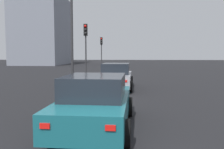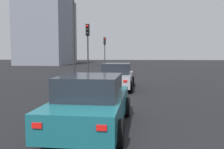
% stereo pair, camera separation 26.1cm
% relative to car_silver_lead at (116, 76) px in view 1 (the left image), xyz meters
% --- Properties ---
extents(car_silver_lead, '(4.44, 2.05, 1.52)m').
position_rel_car_silver_lead_xyz_m(car_silver_lead, '(0.00, 0.00, 0.00)').
color(car_silver_lead, '#A8AAB2').
rests_on(car_silver_lead, ground_plane).
extents(car_teal_second, '(4.44, 2.08, 1.50)m').
position_rel_car_silver_lead_xyz_m(car_teal_second, '(-7.73, 0.19, -0.01)').
color(car_teal_second, '#19606B').
rests_on(car_teal_second, ground_plane).
extents(traffic_light_near_left, '(0.32, 0.29, 4.12)m').
position_rel_car_silver_lead_xyz_m(traffic_light_near_left, '(15.65, 2.58, 2.23)').
color(traffic_light_near_left, '#2D2D30').
rests_on(traffic_light_near_left, ground_plane).
extents(traffic_light_near_right, '(0.32, 0.28, 4.36)m').
position_rel_car_silver_lead_xyz_m(traffic_light_near_right, '(4.33, 2.57, 2.39)').
color(traffic_light_near_right, '#2D2D30').
rests_on(traffic_light_near_right, ground_plane).
extents(street_lamp_kerbside, '(0.56, 0.36, 6.62)m').
position_rel_car_silver_lead_xyz_m(street_lamp_kerbside, '(1.62, 3.00, 3.21)').
color(street_lamp_kerbside, '#2D2D30').
rests_on(street_lamp_kerbside, ground_plane).
extents(building_facade_left, '(13.35, 8.58, 13.25)m').
position_rel_car_silver_lead_xyz_m(building_facade_left, '(33.16, 16.08, 5.89)').
color(building_facade_left, gray).
rests_on(building_facade_left, ground_plane).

